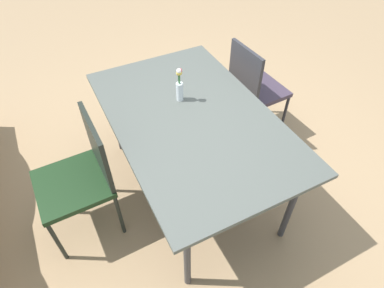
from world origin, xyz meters
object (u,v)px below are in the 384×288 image
at_px(dining_table, 192,122).
at_px(chair_near_right, 253,86).
at_px(chair_far_side, 82,173).
at_px(flower_vase, 180,85).

relative_size(dining_table, chair_near_right, 1.79).
height_order(dining_table, chair_far_side, chair_far_side).
xyz_separation_m(dining_table, chair_near_right, (0.38, -0.81, -0.19)).
bearing_deg(flower_vase, chair_near_right, -78.26).
xyz_separation_m(chair_near_right, chair_far_side, (-0.31, 1.62, 0.00)).
relative_size(chair_near_right, flower_vase, 3.57).
bearing_deg(flower_vase, chair_far_side, 100.27).
distance_m(dining_table, chair_near_right, 0.92).
distance_m(chair_near_right, chair_far_side, 1.65).
bearing_deg(chair_near_right, dining_table, -67.87).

